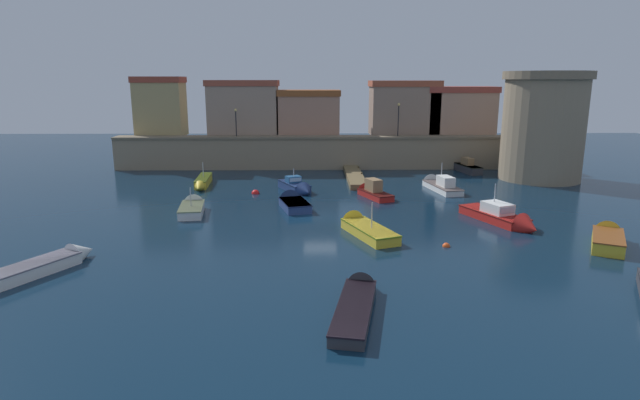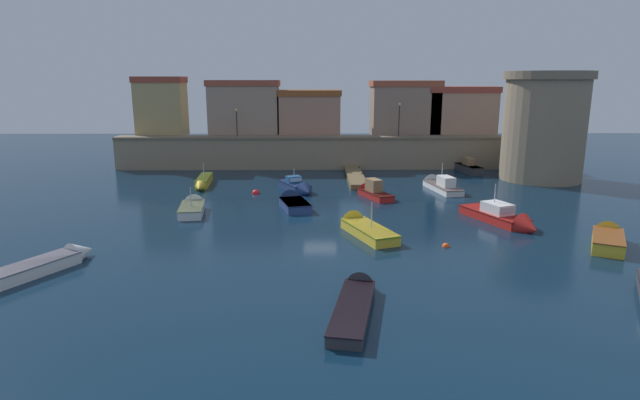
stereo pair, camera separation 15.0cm
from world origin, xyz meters
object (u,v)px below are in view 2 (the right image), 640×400
object	(u,v)px
moored_boat_12	(504,218)
moored_boat_0	(466,167)
fortress_tower	(544,126)
quay_lamp_1	(399,114)
moored_boat_1	(292,202)
moored_boat_11	(438,184)
mooring_buoy_1	(446,247)
quay_lamp_0	(237,118)
mooring_buoy_0	(256,194)
moored_boat_4	(608,238)
moored_boat_5	(361,227)
moored_boat_2	(356,300)
moored_boat_6	(203,182)
moored_boat_10	(371,191)
moored_boat_3	(47,263)
moored_boat_8	(298,187)
moored_boat_9	(193,207)

from	to	relation	value
moored_boat_12	moored_boat_0	bearing A→B (deg)	148.49
fortress_tower	quay_lamp_1	xyz separation A→B (m)	(-13.67, 7.17, 0.70)
moored_boat_1	moored_boat_11	world-z (taller)	moored_boat_11
quay_lamp_1	mooring_buoy_1	distance (m)	30.00
moored_boat_0	moored_boat_12	bearing A→B (deg)	158.92
quay_lamp_0	mooring_buoy_0	bearing A→B (deg)	-75.54
moored_boat_4	moored_boat_5	distance (m)	15.58
moored_boat_2	moored_boat_4	distance (m)	18.85
fortress_tower	moored_boat_6	bearing A→B (deg)	-174.78
quay_lamp_1	moored_boat_10	xyz separation A→B (m)	(-4.69, -14.86, -5.78)
moored_boat_3	mooring_buoy_0	bearing A→B (deg)	2.76
quay_lamp_1	mooring_buoy_0	distance (m)	21.34
mooring_buoy_0	moored_boat_5	bearing A→B (deg)	-55.16
moored_boat_8	mooring_buoy_1	size ratio (longest dim) A/B	11.32
mooring_buoy_0	moored_boat_1	bearing A→B (deg)	-54.74
quay_lamp_1	moored_boat_9	xyz separation A→B (m)	(-19.36, -20.21, -5.88)
mooring_buoy_1	mooring_buoy_0	bearing A→B (deg)	130.96
moored_boat_3	moored_boat_12	world-z (taller)	moored_boat_12
quay_lamp_1	moored_boat_12	size ratio (longest dim) A/B	0.52
moored_boat_1	mooring_buoy_0	world-z (taller)	moored_boat_1
quay_lamp_0	mooring_buoy_0	xyz separation A→B (m)	(3.53, -13.70, -5.90)
quay_lamp_0	moored_boat_11	distance (m)	24.42
quay_lamp_1	moored_boat_2	world-z (taller)	quay_lamp_1
moored_boat_0	moored_boat_9	xyz separation A→B (m)	(-26.72, -17.88, -0.17)
moored_boat_3	moored_boat_4	bearing A→B (deg)	-54.56
moored_boat_11	mooring_buoy_1	bearing A→B (deg)	157.81
quay_lamp_0	mooring_buoy_1	world-z (taller)	quay_lamp_0
moored_boat_6	moored_boat_0	bearing A→B (deg)	101.79
moored_boat_12	moored_boat_3	bearing A→B (deg)	-95.09
quay_lamp_0	moored_boat_8	xyz separation A→B (m)	(7.35, -12.93, -5.45)
moored_boat_12	mooring_buoy_1	bearing A→B (deg)	-69.47
moored_boat_0	moored_boat_2	distance (m)	38.67
moored_boat_6	moored_boat_12	distance (m)	28.17
moored_boat_4	moored_boat_2	bearing A→B (deg)	146.60
fortress_tower	moored_boat_11	size ratio (longest dim) A/B	1.55
moored_boat_4	moored_boat_10	xyz separation A→B (m)	(-13.41, 14.08, 0.03)
quay_lamp_1	moored_boat_2	distance (m)	39.14
quay_lamp_1	moored_boat_2	size ratio (longest dim) A/B	0.50
moored_boat_2	moored_boat_11	distance (m)	27.98
moored_boat_3	moored_boat_2	bearing A→B (deg)	-77.91
fortress_tower	moored_boat_4	bearing A→B (deg)	-102.80
moored_boat_0	moored_boat_11	size ratio (longest dim) A/B	0.79
fortress_tower	mooring_buoy_1	bearing A→B (deg)	-124.58
moored_boat_10	moored_boat_12	xyz separation A→B (m)	(8.57, -9.33, -0.02)
moored_boat_9	moored_boat_10	size ratio (longest dim) A/B	0.99
mooring_buoy_0	moored_boat_4	bearing A→B (deg)	-32.60
moored_boat_8	quay_lamp_0	bearing A→B (deg)	-175.86
moored_boat_0	moored_boat_11	world-z (taller)	moored_boat_11
moored_boat_4	moored_boat_11	world-z (taller)	moored_boat_11
moored_boat_4	moored_boat_6	distance (m)	34.76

